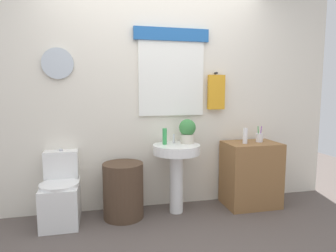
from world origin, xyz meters
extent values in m
cube|color=silver|center=(0.00, 1.15, 1.30)|extent=(4.40, 0.10, 2.60)
cube|color=white|center=(0.19, 1.08, 1.48)|extent=(0.75, 0.03, 0.84)
cube|color=#235BA3|center=(0.19, 1.07, 1.96)|extent=(0.85, 0.04, 0.14)
cylinder|color=silver|center=(-1.02, 1.08, 1.62)|extent=(0.32, 0.03, 0.32)
cylinder|color=black|center=(0.72, 1.07, 1.54)|extent=(0.02, 0.06, 0.02)
cube|color=gold|center=(0.72, 1.05, 1.32)|extent=(0.20, 0.05, 0.40)
cube|color=white|center=(-1.02, 0.85, 0.20)|extent=(0.36, 0.50, 0.41)
cylinder|color=white|center=(-1.02, 0.79, 0.42)|extent=(0.38, 0.38, 0.03)
cube|color=white|center=(-1.02, 1.02, 0.56)|extent=(0.34, 0.18, 0.31)
cylinder|color=silver|center=(-1.02, 1.02, 0.73)|extent=(0.04, 0.04, 0.02)
cylinder|color=#4C3828|center=(-0.39, 0.85, 0.29)|extent=(0.42, 0.42, 0.59)
cylinder|color=white|center=(0.19, 0.85, 0.33)|extent=(0.15, 0.15, 0.66)
cylinder|color=white|center=(0.19, 0.85, 0.71)|extent=(0.51, 0.51, 0.10)
cylinder|color=silver|center=(0.19, 0.97, 0.81)|extent=(0.03, 0.03, 0.10)
cube|color=olive|center=(1.09, 0.85, 0.37)|extent=(0.61, 0.44, 0.75)
cylinder|color=green|center=(0.07, 0.90, 0.85)|extent=(0.05, 0.05, 0.18)
cylinder|color=beige|center=(0.33, 0.91, 0.81)|extent=(0.15, 0.15, 0.10)
sphere|color=#3D8442|center=(0.33, 0.91, 0.94)|extent=(0.19, 0.19, 0.19)
cylinder|color=white|center=(0.98, 0.81, 0.84)|extent=(0.05, 0.05, 0.18)
cylinder|color=silver|center=(1.19, 0.87, 0.80)|extent=(0.08, 0.08, 0.10)
cylinder|color=purple|center=(1.21, 0.87, 0.84)|extent=(0.02, 0.03, 0.18)
cylinder|color=green|center=(1.17, 0.86, 0.84)|extent=(0.02, 0.03, 0.18)
camera|label=1|loc=(-0.61, -2.17, 1.35)|focal=31.29mm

